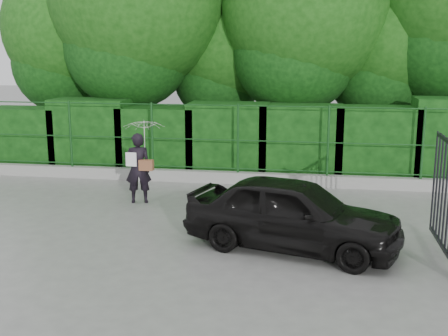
# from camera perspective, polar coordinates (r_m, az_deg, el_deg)

# --- Properties ---
(ground) EXTENTS (80.00, 80.00, 0.00)m
(ground) POSITION_cam_1_polar(r_m,az_deg,el_deg) (10.60, -4.15, -7.18)
(ground) COLOR gray
(kerb) EXTENTS (14.00, 0.25, 0.30)m
(kerb) POSITION_cam_1_polar(r_m,az_deg,el_deg) (14.80, -0.13, -0.95)
(kerb) COLOR #9E9E99
(kerb) RESTS_ON ground
(fence) EXTENTS (14.13, 0.06, 1.80)m
(fence) POSITION_cam_1_polar(r_m,az_deg,el_deg) (14.57, 0.73, 3.04)
(fence) COLOR #154318
(fence) RESTS_ON kerb
(hedge) EXTENTS (14.20, 1.20, 2.24)m
(hedge) POSITION_cam_1_polar(r_m,az_deg,el_deg) (15.58, 1.16, 2.89)
(hedge) COLOR black
(hedge) RESTS_ON ground
(trees) EXTENTS (17.10, 6.15, 8.08)m
(trees) POSITION_cam_1_polar(r_m,az_deg,el_deg) (17.54, 5.50, 15.73)
(trees) COLOR black
(trees) RESTS_ON ground
(woman) EXTENTS (0.95, 0.95, 1.92)m
(woman) POSITION_cam_1_polar(r_m,az_deg,el_deg) (12.86, -8.31, 1.97)
(woman) COLOR black
(woman) RESTS_ON ground
(car) EXTENTS (4.07, 2.50, 1.30)m
(car) POSITION_cam_1_polar(r_m,az_deg,el_deg) (9.96, 7.00, -4.60)
(car) COLOR black
(car) RESTS_ON ground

